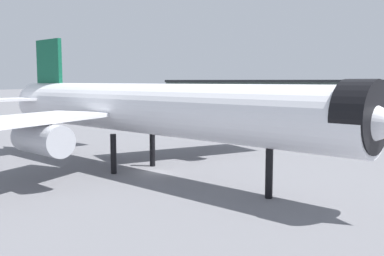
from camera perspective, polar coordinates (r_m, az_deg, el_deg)
The scene contains 5 objects.
ground at distance 55.12m, azimuth -4.83°, elevation -5.86°, with size 900.00×900.00×0.00m, color slate.
airliner_near_gate at distance 54.46m, azimuth -6.09°, elevation 2.40°, with size 61.46×54.64×17.97m.
airliner_far_taxiway at distance 159.90m, azimuth 21.48°, elevation 3.74°, with size 48.34×43.71×13.35m.
terminal_building at distance 227.87m, azimuth 21.51°, elevation 4.42°, with size 198.20×34.41×21.71m.
baggage_tug_wing at distance 92.25m, azimuth -0.50°, elevation -0.36°, with size 2.37×3.43×1.85m.
Camera 1 is at (26.28, -47.08, 11.46)m, focal length 40.76 mm.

